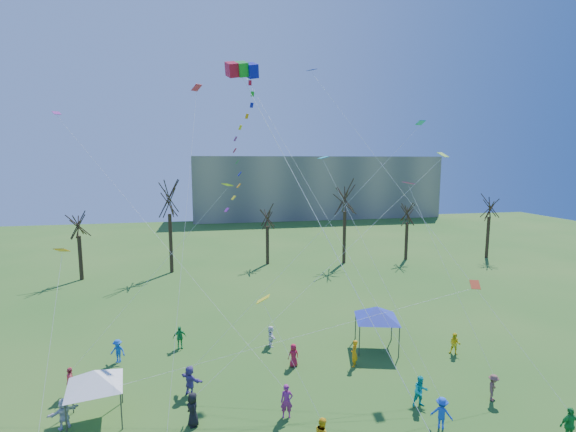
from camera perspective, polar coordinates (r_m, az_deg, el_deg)
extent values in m
cube|color=gray|center=(100.86, 3.99, 4.16)|extent=(60.00, 14.00, 15.00)
cylinder|color=black|center=(53.00, -27.42, -5.32)|extent=(0.44, 0.44, 5.22)
cylinder|color=black|center=(52.02, -16.33, -3.76)|extent=(0.44, 0.44, 7.39)
cylinder|color=black|center=(54.25, -2.94, -4.16)|extent=(0.44, 0.44, 5.20)
cylinder|color=black|center=(55.06, 8.01, -3.04)|extent=(0.44, 0.44, 7.11)
cylinder|color=black|center=(59.08, 16.48, -3.42)|extent=(0.44, 0.44, 5.34)
cylinder|color=black|center=(64.39, 26.52, -2.74)|extent=(0.44, 0.44, 5.95)
cube|color=red|center=(23.83, -7.98, 19.93)|extent=(0.81, 1.19, 1.08)
cube|color=#149923|center=(23.87, -6.60, 19.93)|extent=(0.81, 1.19, 1.08)
cube|color=#0D11AC|center=(23.92, -5.23, 19.93)|extent=(0.81, 1.19, 1.08)
cylinder|color=white|center=(19.15, 5.75, -3.41)|extent=(0.02, 0.02, 20.45)
cylinder|color=#3F3F44|center=(24.75, -28.99, -24.37)|extent=(0.08, 0.08, 2.03)
cylinder|color=#3F3F44|center=(24.55, -22.61, -24.26)|extent=(0.08, 0.08, 2.03)
cylinder|color=#3F3F44|center=(26.91, -28.32, -21.59)|extent=(0.08, 0.08, 2.03)
cylinder|color=#3F3F44|center=(26.72, -22.58, -21.45)|extent=(0.08, 0.08, 2.03)
pyramid|color=white|center=(25.00, -25.83, -20.02)|extent=(3.79, 3.79, 0.87)
cylinder|color=#3F3F44|center=(30.27, 10.11, -17.12)|extent=(0.09, 0.09, 2.25)
cylinder|color=#3F3F44|center=(30.69, 15.51, -16.93)|extent=(0.09, 0.09, 2.25)
cylinder|color=#3F3F44|center=(32.80, 9.58, -15.08)|extent=(0.09, 0.09, 2.25)
cylinder|color=#3F3F44|center=(33.19, 14.53, -14.95)|extent=(0.09, 0.09, 2.25)
pyramid|color=#2332AF|center=(31.10, 12.52, -13.29)|extent=(4.13, 4.13, 0.96)
imported|color=blue|center=(24.51, 21.02, -24.69)|extent=(1.25, 1.15, 1.69)
imported|color=green|center=(26.29, 35.16, -23.12)|extent=(1.08, 0.51, 1.80)
imported|color=silver|center=(25.96, -29.27, -23.29)|extent=(1.54, 1.21, 1.63)
imported|color=black|center=(23.87, -13.39, -25.17)|extent=(0.86, 1.03, 1.80)
imported|color=#8A2275|center=(23.89, -0.19, -24.84)|extent=(0.72, 0.51, 1.85)
imported|color=#0CACAC|center=(25.85, 18.34, -22.59)|extent=(0.90, 0.71, 1.80)
imported|color=brown|center=(27.94, 27.16, -20.89)|extent=(1.14, 1.13, 1.57)
imported|color=#E74D5C|center=(28.61, -28.55, -20.04)|extent=(0.76, 1.14, 1.80)
imported|color=#59489D|center=(26.36, -13.77, -21.76)|extent=(1.58, 1.56, 1.81)
imported|color=#B21632|center=(28.71, 0.77, -19.19)|extent=(0.85, 0.63, 1.57)
imported|color=orange|center=(29.01, 9.41, -18.71)|extent=(0.73, 0.80, 1.83)
imported|color=yellow|center=(32.52, 22.65, -16.44)|extent=(0.97, 0.94, 1.58)
imported|color=blue|center=(31.45, -23.06, -17.25)|extent=(1.22, 0.97, 1.65)
imported|color=green|center=(32.08, -15.17, -16.33)|extent=(1.06, 0.62, 1.70)
imported|color=white|center=(31.42, -2.45, -16.71)|extent=(0.52, 1.48, 1.57)
cube|color=orange|center=(23.82, -29.49, -4.24)|extent=(0.63, 0.75, 0.31)
cylinder|color=white|center=(22.39, -30.78, -15.73)|extent=(0.01, 0.01, 9.41)
cube|color=#D92455|center=(30.12, -12.86, 17.38)|extent=(0.80, 0.81, 0.42)
cylinder|color=white|center=(23.27, -14.46, -1.59)|extent=(0.01, 0.01, 21.92)
cube|color=yellow|center=(20.64, -3.55, -11.72)|extent=(0.74, 0.68, 0.39)
cylinder|color=white|center=(20.85, 0.57, -19.93)|extent=(0.01, 0.01, 6.27)
cube|color=#1CB8D5|center=(26.64, 5.04, 8.29)|extent=(0.74, 0.64, 0.17)
cylinder|color=white|center=(24.23, 12.37, -7.05)|extent=(0.01, 0.01, 15.44)
cube|color=#2231C3|center=(36.32, 3.37, 20.03)|extent=(0.93, 0.85, 0.22)
cylinder|color=white|center=(28.07, 16.50, 2.57)|extent=(0.01, 0.01, 28.85)
cube|color=red|center=(25.82, 25.06, -8.82)|extent=(0.68, 0.73, 0.39)
cylinder|color=white|center=(22.98, -1.11, -17.40)|extent=(0.01, 0.01, 23.24)
cube|color=#9EEB37|center=(33.08, 21.18, 8.13)|extent=(0.82, 0.89, 0.38)
cylinder|color=white|center=(26.10, 7.56, -5.58)|extent=(0.01, 0.01, 23.94)
cube|color=#A8309D|center=(36.44, -30.05, 12.58)|extent=(0.78, 0.82, 0.30)
cylinder|color=white|center=(27.70, -18.84, -1.79)|extent=(0.01, 0.01, 26.37)
cube|color=orange|center=(34.58, -6.61, 20.32)|extent=(0.76, 0.72, 0.29)
cylinder|color=white|center=(27.50, 3.94, 2.58)|extent=(0.01, 0.01, 25.83)
cube|color=#EF276D|center=(28.13, 16.79, 4.51)|extent=(0.74, 0.58, 0.16)
cylinder|color=white|center=(27.17, 21.82, -7.66)|extent=(0.01, 0.01, 12.48)
cube|color=#DAF91A|center=(24.66, -8.60, 4.42)|extent=(0.76, 0.78, 0.19)
cylinder|color=white|center=(25.59, -19.05, -8.43)|extent=(0.01, 0.01, 14.27)
cube|color=#199CC2|center=(33.78, 18.32, 12.49)|extent=(0.57, 0.70, 0.33)
cylinder|color=white|center=(27.63, 4.72, -2.15)|extent=(0.01, 0.01, 24.20)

